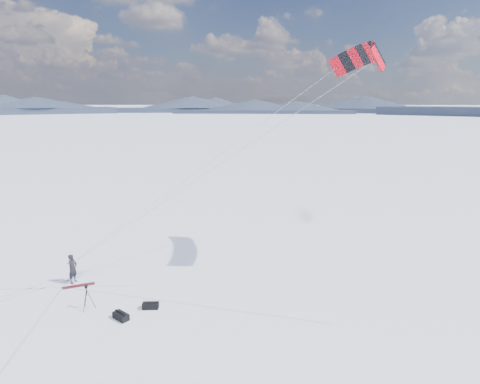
{
  "coord_description": "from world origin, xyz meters",
  "views": [
    {
      "loc": [
        8.84,
        -17.58,
        9.71
      ],
      "look_at": [
        7.96,
        3.91,
        4.79
      ],
      "focal_mm": 30.0,
      "sensor_mm": 36.0,
      "label": 1
    }
  ],
  "objects_px": {
    "snowkiter": "(74,283)",
    "gear_bag_b": "(121,316)",
    "tripod": "(87,294)",
    "gear_bag_a": "(151,306)",
    "snowboard": "(79,286)"
  },
  "relations": [
    {
      "from": "snowkiter",
      "to": "gear_bag_a",
      "type": "bearing_deg",
      "value": -104.6
    },
    {
      "from": "tripod",
      "to": "gear_bag_b",
      "type": "xyz_separation_m",
      "value": [
        1.88,
        -0.85,
        -0.62
      ]
    },
    {
      "from": "tripod",
      "to": "gear_bag_a",
      "type": "height_order",
      "value": "tripod"
    },
    {
      "from": "snowkiter",
      "to": "gear_bag_b",
      "type": "xyz_separation_m",
      "value": [
        3.82,
        -3.6,
        0.16
      ]
    },
    {
      "from": "snowkiter",
      "to": "gear_bag_a",
      "type": "xyz_separation_m",
      "value": [
        4.91,
        -2.59,
        0.15
      ]
    },
    {
      "from": "snowboard",
      "to": "gear_bag_b",
      "type": "xyz_separation_m",
      "value": [
        3.37,
        -3.19,
        0.14
      ]
    },
    {
      "from": "snowkiter",
      "to": "gear_bag_b",
      "type": "relative_size",
      "value": 1.86
    },
    {
      "from": "snowkiter",
      "to": "snowboard",
      "type": "relative_size",
      "value": 1.01
    },
    {
      "from": "snowkiter",
      "to": "tripod",
      "type": "relative_size",
      "value": 1.35
    },
    {
      "from": "tripod",
      "to": "gear_bag_b",
      "type": "distance_m",
      "value": 2.16
    },
    {
      "from": "tripod",
      "to": "gear_bag_a",
      "type": "bearing_deg",
      "value": -13.71
    },
    {
      "from": "snowboard",
      "to": "gear_bag_a",
      "type": "bearing_deg",
      "value": -50.52
    },
    {
      "from": "tripod",
      "to": "snowboard",
      "type": "bearing_deg",
      "value": 105.72
    },
    {
      "from": "snowboard",
      "to": "gear_bag_a",
      "type": "xyz_separation_m",
      "value": [
        4.46,
        -2.18,
        0.13
      ]
    },
    {
      "from": "snowkiter",
      "to": "gear_bag_a",
      "type": "distance_m",
      "value": 5.56
    }
  ]
}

